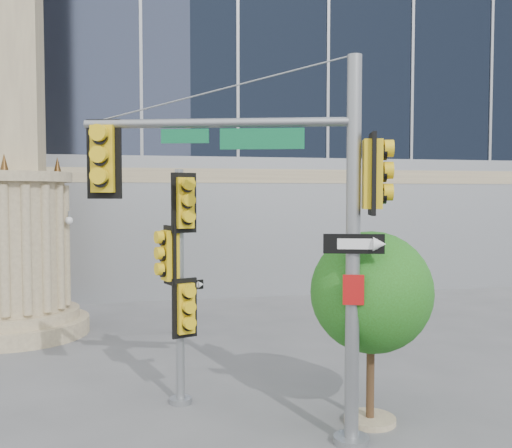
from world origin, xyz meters
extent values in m
plane|color=#545456|center=(0.00, 0.00, 0.00)|extent=(120.00, 120.00, 0.00)
cylinder|color=gray|center=(-6.00, 9.00, 0.25)|extent=(4.40, 4.40, 0.50)
cylinder|color=gray|center=(-6.00, 9.00, 0.65)|extent=(3.80, 3.80, 0.30)
cylinder|color=gray|center=(-6.00, 9.00, 2.80)|extent=(3.00, 3.00, 4.00)
cylinder|color=gray|center=(-6.00, 9.00, 4.95)|extent=(3.50, 3.50, 0.30)
cone|color=#472D14|center=(-4.70, 9.00, 5.35)|extent=(0.24, 0.24, 0.50)
cylinder|color=slate|center=(1.34, -0.62, 0.07)|extent=(0.64, 0.64, 0.14)
cylinder|color=slate|center=(1.34, -0.62, 3.40)|extent=(0.25, 0.25, 6.81)
cylinder|color=slate|center=(-0.94, 0.08, 5.67)|extent=(4.60, 1.55, 0.16)
cube|color=#0B6337|center=(-0.19, -0.17, 5.39)|extent=(1.42, 0.48, 0.36)
cube|color=yellow|center=(-2.89, 0.68, 5.05)|extent=(0.69, 0.49, 1.42)
cube|color=yellow|center=(1.64, -0.71, 4.76)|extent=(0.49, 0.69, 1.42)
cube|color=black|center=(1.29, -0.77, 3.57)|extent=(1.01, 0.34, 0.34)
cube|color=#B11010|center=(1.29, -0.77, 2.78)|extent=(0.36, 0.14, 0.52)
cylinder|color=slate|center=(-1.45, 2.00, 0.06)|extent=(0.47, 0.47, 0.12)
cylinder|color=slate|center=(-1.45, 2.00, 2.47)|extent=(0.18, 0.18, 4.94)
cube|color=yellow|center=(-1.38, 1.80, 4.25)|extent=(0.60, 0.44, 1.23)
cube|color=yellow|center=(-1.66, 1.93, 3.16)|extent=(0.44, 0.60, 1.23)
cube|color=yellow|center=(-1.38, 1.80, 2.07)|extent=(0.60, 0.44, 1.23)
cube|color=black|center=(-1.25, 1.95, 2.52)|extent=(0.59, 0.24, 0.20)
cylinder|color=gray|center=(2.05, 0.20, 0.06)|extent=(1.00, 1.00, 0.11)
cylinder|color=#382314|center=(2.05, 0.20, 1.00)|extent=(0.16, 0.16, 2.00)
sphere|color=#235513|center=(2.05, 0.20, 2.55)|extent=(2.33, 2.33, 2.33)
sphere|color=#235513|center=(2.55, 0.48, 2.22)|extent=(1.44, 1.44, 1.44)
sphere|color=#235513|center=(1.66, -0.08, 2.27)|extent=(1.22, 1.22, 1.22)
camera|label=1|loc=(-2.41, -9.91, 4.42)|focal=40.00mm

